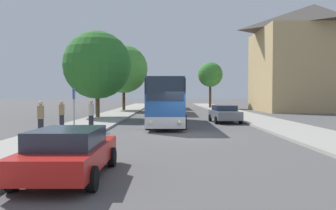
# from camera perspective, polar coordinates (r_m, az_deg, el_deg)

# --- Properties ---
(ground_plane) EXTENTS (300.00, 300.00, 0.00)m
(ground_plane) POSITION_cam_1_polar(r_m,az_deg,el_deg) (18.95, 3.34, -5.21)
(ground_plane) COLOR #565454
(ground_plane) RESTS_ON ground
(sidewalk_left) EXTENTS (4.00, 120.00, 0.15)m
(sidewalk_left) POSITION_cam_1_polar(r_m,az_deg,el_deg) (19.81, -17.39, -4.77)
(sidewalk_left) COLOR #A39E93
(sidewalk_left) RESTS_ON ground_plane
(sidewalk_right) EXTENTS (4.00, 120.00, 0.15)m
(sidewalk_right) POSITION_cam_1_polar(r_m,az_deg,el_deg) (20.56, 23.28, -4.59)
(sidewalk_right) COLOR #A39E93
(sidewalk_right) RESTS_ON ground_plane
(building_right_background) EXTENTS (15.17, 11.99, 14.84)m
(building_right_background) POSITION_cam_1_polar(r_m,az_deg,el_deg) (50.21, 24.04, 7.51)
(building_right_background) COLOR tan
(building_right_background) RESTS_ON ground_plane
(bus_front) EXTENTS (2.82, 11.84, 3.44)m
(bus_front) POSITION_cam_1_polar(r_m,az_deg,el_deg) (25.29, -0.24, 0.73)
(bus_front) COLOR silver
(bus_front) RESTS_ON ground_plane
(bus_middle) EXTENTS (2.92, 10.42, 3.31)m
(bus_middle) POSITION_cam_1_polar(r_m,az_deg,el_deg) (40.05, -0.11, 1.05)
(bus_middle) COLOR #2D519E
(bus_middle) RESTS_ON ground_plane
(bus_rear) EXTENTS (2.83, 12.12, 3.52)m
(bus_rear) POSITION_cam_1_polar(r_m,az_deg,el_deg) (53.94, 0.06, 1.37)
(bus_rear) COLOR gray
(bus_rear) RESTS_ON ground_plane
(parked_car_left_curb) EXTENTS (2.12, 4.38, 1.39)m
(parked_car_left_curb) POSITION_cam_1_polar(r_m,az_deg,el_deg) (9.62, -16.79, -7.78)
(parked_car_left_curb) COLOR red
(parked_car_left_curb) RESTS_ON ground_plane
(parked_car_right_near) EXTENTS (2.31, 4.37, 1.43)m
(parked_car_right_near) POSITION_cam_1_polar(r_m,az_deg,el_deg) (27.48, 9.88, -1.45)
(parked_car_right_near) COLOR slate
(parked_car_right_near) RESTS_ON ground_plane
(bus_stop_sign) EXTENTS (0.08, 0.45, 2.56)m
(bus_stop_sign) POSITION_cam_1_polar(r_m,az_deg,el_deg) (19.71, -16.01, 0.06)
(bus_stop_sign) COLOR gray
(bus_stop_sign) RESTS_ON sidewalk_left
(pedestrian_waiting_near) EXTENTS (0.36, 0.36, 1.84)m
(pedestrian_waiting_near) POSITION_cam_1_polar(r_m,az_deg,el_deg) (20.92, -13.20, -1.60)
(pedestrian_waiting_near) COLOR #23232D
(pedestrian_waiting_near) RESTS_ON sidewalk_left
(pedestrian_waiting_far) EXTENTS (0.36, 0.36, 1.76)m
(pedestrian_waiting_far) POSITION_cam_1_polar(r_m,az_deg,el_deg) (22.58, -17.97, -1.51)
(pedestrian_waiting_far) COLOR #23232D
(pedestrian_waiting_far) RESTS_ON sidewalk_left
(pedestrian_walking_back) EXTENTS (0.36, 0.36, 1.81)m
(pedestrian_walking_back) POSITION_cam_1_polar(r_m,az_deg,el_deg) (19.02, -21.24, -2.08)
(pedestrian_walking_back) COLOR #23232D
(pedestrian_walking_back) RESTS_ON sidewalk_left
(tree_left_near) EXTENTS (6.49, 6.49, 8.24)m
(tree_left_near) POSITION_cam_1_polar(r_m,az_deg,el_deg) (32.33, -12.16, 6.81)
(tree_left_near) COLOR brown
(tree_left_near) RESTS_ON sidewalk_left
(tree_left_far) EXTENTS (6.72, 6.72, 9.09)m
(tree_left_far) POSITION_cam_1_polar(r_m,az_deg,el_deg) (46.46, -7.68, 6.21)
(tree_left_far) COLOR #47331E
(tree_left_far) RESTS_ON sidewalk_left
(tree_right_near) EXTENTS (4.09, 4.09, 7.52)m
(tree_right_near) POSITION_cam_1_polar(r_m,az_deg,el_deg) (54.78, 7.42, 5.25)
(tree_right_near) COLOR #47331E
(tree_right_near) RESTS_ON sidewalk_right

